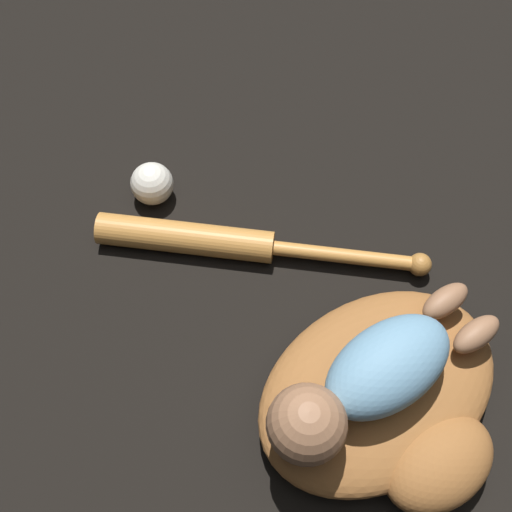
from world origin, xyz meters
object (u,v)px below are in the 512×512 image
object	(u,v)px
baseball_bat	(219,242)
baseball	(152,184)
baseball_glove	(387,400)
baby_figure	(367,381)

from	to	relation	value
baseball_bat	baseball	world-z (taller)	baseball
baseball_glove	baseball	size ratio (longest dim) A/B	5.97
baseball_glove	baseball	xyz separation A→B (m)	(-0.07, -0.52, -0.01)
baseball_glove	baby_figure	size ratio (longest dim) A/B	1.17
baseball_glove	baseball_bat	world-z (taller)	baseball_glove
baseball	baby_figure	bearing A→B (deg)	78.49
baby_figure	baseball_bat	distance (m)	0.36
baseball_bat	baseball	distance (m)	0.16
baby_figure	baseball_glove	bearing A→B (deg)	133.18
baseball_glove	baseball	bearing A→B (deg)	-97.80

